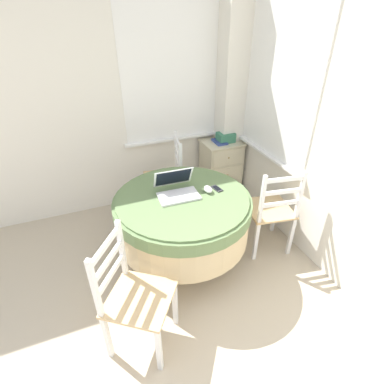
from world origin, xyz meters
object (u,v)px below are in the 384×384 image
round_dining_table (183,214)px  dining_chair_near_right_window (271,211)px  dining_chair_camera_near (133,296)px  corner_cabinet (221,168)px  laptop (177,189)px  dining_chair_near_back_window (167,178)px  cell_phone (217,189)px  computer_mouse (208,189)px  book_on_cabinet (220,142)px  storage_box (226,137)px

round_dining_table → dining_chair_near_right_window: 0.87m
dining_chair_camera_near → corner_cabinet: dining_chair_camera_near is taller
laptop → dining_chair_near_back_window: size_ratio=0.38×
laptop → dining_chair_camera_near: size_ratio=0.38×
cell_phone → dining_chair_near_back_window: bearing=104.0°
computer_mouse → laptop: bearing=164.3°
corner_cabinet → book_on_cabinet: book_on_cabinet is taller
round_dining_table → computer_mouse: computer_mouse is taller
dining_chair_near_right_window → storage_box: (0.09, 1.15, 0.32)m
dining_chair_near_back_window → corner_cabinet: 0.80m
laptop → corner_cabinet: (0.93, 0.95, -0.42)m
dining_chair_near_back_window → dining_chair_near_right_window: size_ratio=1.00×
computer_mouse → dining_chair_near_right_window: dining_chair_near_right_window is taller
dining_chair_near_back_window → storage_box: size_ratio=4.59×
laptop → computer_mouse: size_ratio=3.44×
laptop → cell_phone: laptop is taller
corner_cabinet → dining_chair_near_right_window: bearing=-92.4°
laptop → dining_chair_camera_near: bearing=-129.2°
cell_phone → dining_chair_near_right_window: dining_chair_near_right_window is taller
computer_mouse → storage_box: (0.70, 1.01, 0.01)m
round_dining_table → dining_chair_camera_near: dining_chair_camera_near is taller
laptop → dining_chair_near_back_window: 0.87m
round_dining_table → book_on_cabinet: (0.86, 1.01, 0.18)m
laptop → storage_box: (0.97, 0.94, -0.01)m
dining_chair_camera_near → book_on_cabinet: 2.21m
round_dining_table → dining_chair_camera_near: bearing=-133.4°
dining_chair_near_right_window → dining_chair_camera_near: 1.53m
computer_mouse → storage_box: size_ratio=0.51×
corner_cabinet → round_dining_table: bearing=-131.5°
laptop → corner_cabinet: bearing=45.7°
dining_chair_near_right_window → corner_cabinet: bearing=87.6°
laptop → computer_mouse: 0.28m
dining_chair_near_right_window → storage_box: dining_chair_near_right_window is taller
cell_phone → storage_box: (0.61, 1.00, 0.03)m
dining_chair_near_back_window → corner_cabinet: size_ratio=1.31×
laptop → corner_cabinet: size_ratio=0.50×
computer_mouse → book_on_cabinet: computer_mouse is taller
dining_chair_near_right_window → corner_cabinet: size_ratio=1.31×
corner_cabinet → cell_phone: bearing=-119.4°
storage_box → book_on_cabinet: size_ratio=0.99×
dining_chair_near_back_window → dining_chair_camera_near: size_ratio=1.00×
cell_phone → storage_box: 1.17m
cell_phone → dining_chair_near_back_window: size_ratio=0.13×
dining_chair_near_right_window → book_on_cabinet: size_ratio=4.53×
dining_chair_camera_near → storage_box: size_ratio=4.59×
round_dining_table → corner_cabinet: (0.90, 1.02, -0.19)m
storage_box → dining_chair_near_back_window: bearing=-169.5°
storage_box → dining_chair_near_right_window: bearing=-94.3°
corner_cabinet → storage_box: bearing=-19.0°
laptop → storage_box: size_ratio=1.76×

